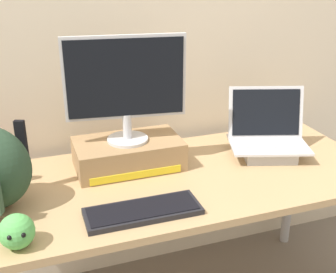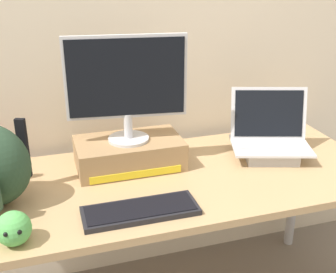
% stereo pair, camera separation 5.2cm
% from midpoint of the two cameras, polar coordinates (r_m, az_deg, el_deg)
% --- Properties ---
extents(back_wall, '(7.00, 0.10, 2.60)m').
position_cam_midpoint_polar(back_wall, '(2.02, -5.27, 15.51)').
color(back_wall, beige).
rests_on(back_wall, ground).
extents(desk, '(1.78, 0.73, 0.72)m').
position_cam_midpoint_polar(desk, '(1.80, -0.84, -7.32)').
color(desk, tan).
rests_on(desk, ground).
extents(toner_box_yellow, '(0.44, 0.26, 0.12)m').
position_cam_midpoint_polar(toner_box_yellow, '(1.84, -6.06, -2.26)').
color(toner_box_yellow, '#9E7A51').
rests_on(toner_box_yellow, desk).
extents(desktop_monitor, '(0.48, 0.17, 0.44)m').
position_cam_midpoint_polar(desktop_monitor, '(1.74, -6.46, 6.73)').
color(desktop_monitor, silver).
rests_on(desktop_monitor, toner_box_yellow).
extents(open_laptop, '(0.40, 0.33, 0.29)m').
position_cam_midpoint_polar(open_laptop, '(1.99, 12.21, -0.76)').
color(open_laptop, '#ADADB2').
rests_on(open_laptop, desk).
extents(external_keyboard, '(0.41, 0.15, 0.02)m').
position_cam_midpoint_polar(external_keyboard, '(1.53, -4.31, -9.75)').
color(external_keyboard, black).
rests_on(external_keyboard, desk).
extents(plush_toy, '(0.11, 0.11, 0.11)m').
position_cam_midpoint_polar(plush_toy, '(1.44, -20.28, -11.64)').
color(plush_toy, '#56B256').
rests_on(plush_toy, desk).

